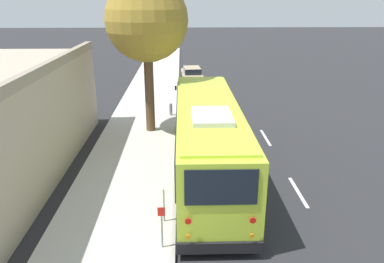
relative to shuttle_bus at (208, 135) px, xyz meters
The scene contains 12 objects.
ground_plane 1.85m from the shuttle_bus, 21.13° to the right, with size 160.00×160.00×0.00m, color #28282B.
sidewalk_slab 3.88m from the shuttle_bus, 81.29° to the left, with size 80.00×4.03×0.15m, color beige.
curb_strip 2.23m from the shuttle_bus, 68.83° to the left, with size 80.00×0.14×0.15m, color #AAA69D.
shuttle_bus is the anchor object (origin of this frame).
parked_sedan_black 13.01m from the shuttle_bus, ahead, with size 4.28×1.93×1.26m.
parked_sedan_tan 18.66m from the shuttle_bus, ahead, with size 4.70×1.96×1.28m.
street_tree 7.59m from the shuttle_bus, 27.60° to the left, with size 4.25×4.25×8.68m.
sign_post_near 5.56m from the shuttle_bus, 162.17° to the left, with size 0.06×0.22×1.36m.
sign_post_far 4.32m from the shuttle_bus, 156.40° to the left, with size 0.06×0.06×1.18m.
fire_hydrant 8.26m from the shuttle_bus, 12.46° to the left, with size 0.22×0.22×0.81m.
lane_stripe_mid 4.26m from the shuttle_bus, 116.71° to the right, with size 2.40×0.14×0.01m, color silver.
lane_stripe_ahead 5.76m from the shuttle_bus, 39.12° to the right, with size 2.40×0.14×0.01m, color silver.
Camera 1 is at (-15.10, 1.26, 7.21)m, focal length 35.00 mm.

